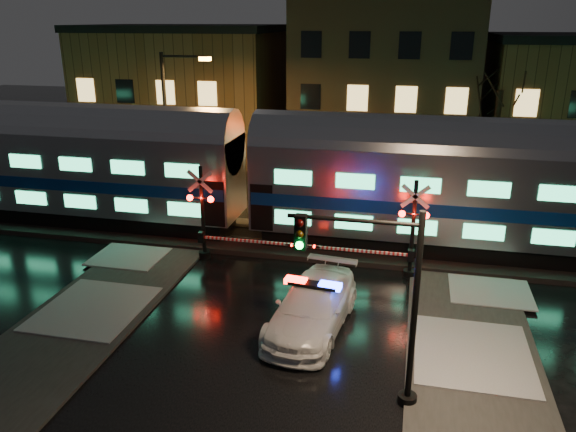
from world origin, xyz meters
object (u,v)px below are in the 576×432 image
Objects in this scene: streetlight at (171,120)px; crossing_signal_left at (210,223)px; traffic_light at (380,304)px; police_car at (312,307)px; crossing_signal_right at (403,239)px.

crossing_signal_left is at bearing -55.89° from streetlight.
traffic_light is at bearing -50.38° from streetlight.
streetlight is (-4.53, 6.69, 3.07)m from crossing_signal_left.
crossing_signal_left is at bearing 145.09° from police_car.
crossing_signal_left is (-8.07, 0.00, 0.02)m from crossing_signal_right.
police_car is 7.12m from crossing_signal_left.
police_car is at bearing -120.75° from crossing_signal_right.
crossing_signal_left is at bearing 179.99° from crossing_signal_right.
traffic_light is at bearing -48.60° from police_car.
streetlight is (-12.21, 14.75, 1.83)m from traffic_light.
streetlight is (-9.83, 11.36, 3.98)m from police_car.
police_car is 1.02× the size of traffic_light.
crossing_signal_right is (2.77, 4.66, 0.89)m from police_car.
crossing_signal_right reaches higher than police_car.
crossing_signal_right is 0.69× the size of streetlight.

